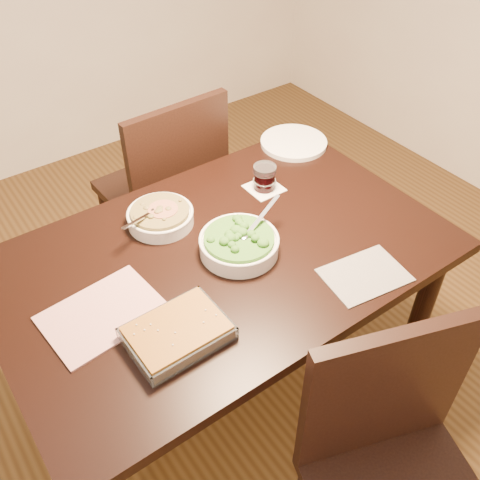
# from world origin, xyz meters

# --- Properties ---
(ground) EXTENTS (4.00, 4.00, 0.00)m
(ground) POSITION_xyz_m (0.00, 0.00, 0.00)
(ground) COLOR #442C13
(ground) RESTS_ON ground
(table) EXTENTS (1.40, 0.90, 0.75)m
(table) POSITION_xyz_m (0.00, 0.00, 0.65)
(table) COLOR black
(table) RESTS_ON ground
(magazine_a) EXTENTS (0.34, 0.26, 0.01)m
(magazine_a) POSITION_xyz_m (-0.41, -0.02, 0.75)
(magazine_a) COLOR #9F2D3A
(magazine_a) RESTS_ON table
(magazine_b) EXTENTS (0.27, 0.21, 0.00)m
(magazine_b) POSITION_xyz_m (0.29, -0.33, 0.75)
(magazine_b) COLOR #282930
(magazine_b) RESTS_ON table
(coaster) EXTENTS (0.12, 0.12, 0.00)m
(coaster) POSITION_xyz_m (0.31, 0.19, 0.75)
(coaster) COLOR white
(coaster) RESTS_ON table
(stew_bowl) EXTENTS (0.23, 0.22, 0.09)m
(stew_bowl) POSITION_xyz_m (-0.09, 0.24, 0.78)
(stew_bowl) COLOR white
(stew_bowl) RESTS_ON table
(broccoli_bowl) EXTENTS (0.28, 0.25, 0.10)m
(broccoli_bowl) POSITION_xyz_m (0.04, -0.03, 0.78)
(broccoli_bowl) COLOR white
(broccoli_bowl) RESTS_ON table
(baking_dish) EXTENTS (0.26, 0.19, 0.05)m
(baking_dish) POSITION_xyz_m (-0.29, -0.21, 0.77)
(baking_dish) COLOR silver
(baking_dish) RESTS_ON table
(wine_tumbler) EXTENTS (0.08, 0.08, 0.09)m
(wine_tumbler) POSITION_xyz_m (0.31, 0.19, 0.80)
(wine_tumbler) COLOR black
(wine_tumbler) RESTS_ON coaster
(dinner_plate) EXTENTS (0.27, 0.27, 0.02)m
(dinner_plate) POSITION_xyz_m (0.59, 0.36, 0.76)
(dinner_plate) COLOR white
(dinner_plate) RESTS_ON table
(chair_near) EXTENTS (0.57, 0.57, 0.95)m
(chair_near) POSITION_xyz_m (0.02, -0.74, 0.53)
(chair_near) COLOR black
(chair_near) RESTS_ON ground
(chair_far) EXTENTS (0.47, 0.47, 0.96)m
(chair_far) POSITION_xyz_m (0.17, 0.68, 0.54)
(chair_far) COLOR black
(chair_far) RESTS_ON ground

